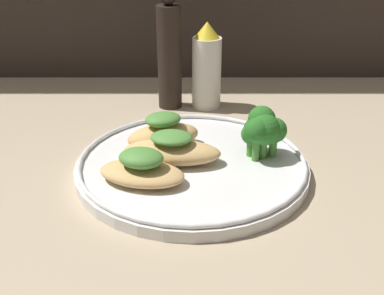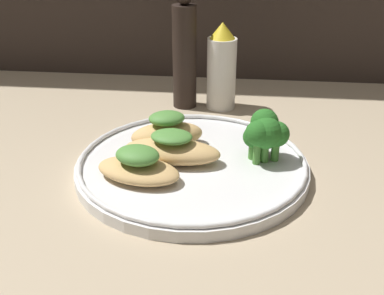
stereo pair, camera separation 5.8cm
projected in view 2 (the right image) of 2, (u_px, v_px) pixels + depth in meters
The scene contains 8 objects.
ground_plane at pixel (192, 175), 59.91cm from camera, with size 180.00×180.00×1.00cm, color tan.
plate at pixel (192, 165), 59.24cm from camera, with size 28.54×28.54×2.00cm.
grilled_meat_front at pixel (138, 167), 54.81cm from camera, with size 11.04×7.94×4.00cm.
grilled_meat_middle at pixel (172, 148), 58.90cm from camera, with size 12.38×6.08×3.99cm.
grilled_meat_back at pixel (167, 132), 62.12cm from camera, with size 10.36×7.48×4.76cm.
broccoli_bunch at pixel (264, 133), 58.07cm from camera, with size 5.62×5.28×6.36cm.
sauce_bottle at pixel (222, 68), 75.98cm from camera, with size 4.63×4.63×13.82cm.
pepper_grinder at pixel (185, 54), 75.61cm from camera, with size 3.80×3.80×18.69cm.
Camera 2 is at (5.58, -51.63, 29.59)cm, focal length 45.00 mm.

